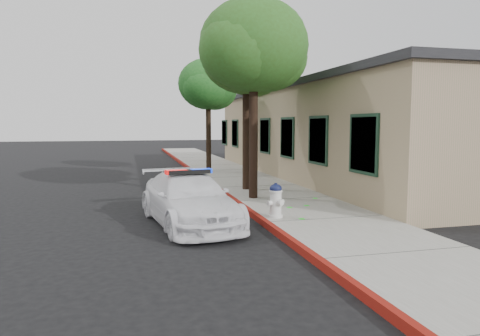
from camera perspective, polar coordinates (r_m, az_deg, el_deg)
name	(u,v)px	position (r m, az deg, el deg)	size (l,w,h in m)	color
ground	(265,228)	(10.64, 3.29, -7.85)	(120.00, 120.00, 0.00)	black
sidewalk	(284,201)	(13.91, 5.83, -4.32)	(3.20, 60.00, 0.15)	gray
red_curb	(237,203)	(13.46, -0.35, -4.61)	(0.14, 60.00, 0.16)	maroon
clapboard_building	(342,132)	(21.27, 13.22, 4.58)	(7.30, 20.89, 4.24)	#A18269
police_car	(189,199)	(10.95, -6.68, -4.07)	(2.42, 4.60, 1.39)	white
fire_hydrant	(276,200)	(11.06, 4.70, -4.22)	(0.50, 0.44, 0.87)	silver
street_tree_near	(254,50)	(14.04, 1.85, 15.21)	(3.60, 3.41, 6.25)	black
street_tree_mid	(246,60)	(15.92, 0.82, 13.95)	(3.26, 3.28, 6.13)	black
street_tree_far	(209,87)	(21.68, -4.06, 10.56)	(2.97, 3.05, 5.56)	black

